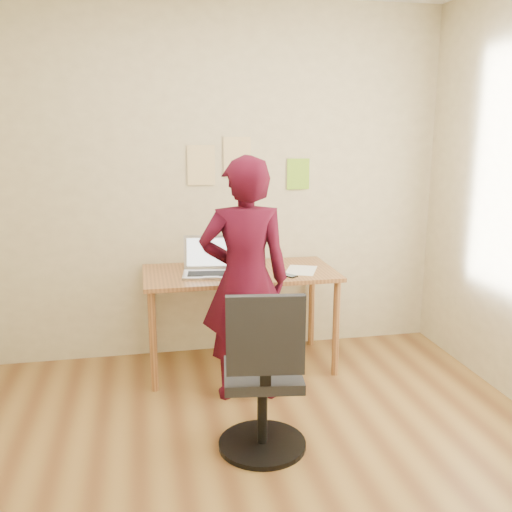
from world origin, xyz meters
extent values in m
cube|color=brown|center=(0.00, 0.00, -0.02)|extent=(3.50, 3.50, 0.04)
cube|color=beige|center=(0.00, 1.77, 1.35)|extent=(3.50, 0.04, 2.70)
cube|color=beige|center=(0.00, -1.77, 1.35)|extent=(3.50, 0.04, 2.70)
cube|color=#9D6636|center=(0.08, 1.38, 0.72)|extent=(1.40, 0.70, 0.03)
cylinder|color=#9D6636|center=(-0.57, 1.08, 0.35)|extent=(0.05, 0.05, 0.71)
cylinder|color=#9D6636|center=(0.73, 1.08, 0.35)|extent=(0.05, 0.05, 0.71)
cylinder|color=#9D6636|center=(-0.57, 1.68, 0.35)|extent=(0.05, 0.05, 0.71)
cylinder|color=#9D6636|center=(0.73, 1.68, 0.35)|extent=(0.05, 0.05, 0.71)
cube|color=#AEAEB5|center=(-0.16, 1.30, 0.75)|extent=(0.39, 0.30, 0.02)
cube|color=black|center=(-0.16, 1.30, 0.76)|extent=(0.31, 0.18, 0.00)
cube|color=#AEAEB5|center=(-0.14, 1.46, 0.88)|extent=(0.36, 0.12, 0.24)
cube|color=white|center=(-0.14, 1.46, 0.88)|extent=(0.32, 0.10, 0.20)
cube|color=white|center=(0.53, 1.32, 0.74)|extent=(0.31, 0.36, 0.00)
cube|color=black|center=(0.39, 1.17, 0.74)|extent=(0.12, 0.14, 0.01)
cube|color=#3F4C59|center=(0.39, 1.17, 0.75)|extent=(0.10, 0.11, 0.00)
cube|color=#E3C588|center=(-0.15, 1.74, 1.49)|extent=(0.21, 0.00, 0.30)
cube|color=#E3C588|center=(0.13, 1.74, 1.55)|extent=(0.21, 0.00, 0.30)
cube|color=#84C12B|center=(0.61, 1.74, 1.41)|extent=(0.18, 0.00, 0.24)
cube|color=black|center=(0.01, 0.25, 0.44)|extent=(0.48, 0.48, 0.06)
cube|color=black|center=(-0.02, 0.05, 0.75)|extent=(0.41, 0.10, 0.42)
cube|color=black|center=(-0.02, 0.05, 0.53)|extent=(0.06, 0.05, 0.12)
cylinder|color=black|center=(0.01, 0.25, 0.21)|extent=(0.06, 0.06, 0.42)
cylinder|color=black|center=(0.01, 0.25, 0.01)|extent=(0.50, 0.50, 0.03)
imported|color=#3D0818|center=(0.03, 0.89, 0.81)|extent=(0.61, 0.43, 1.61)
camera|label=1|loc=(-0.61, -2.61, 1.79)|focal=40.00mm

